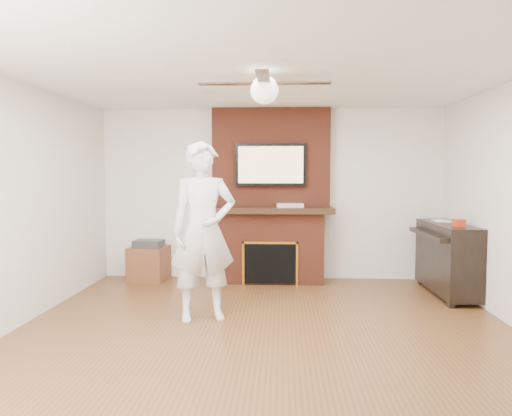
# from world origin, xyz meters

# --- Properties ---
(room_shell) EXTENTS (5.36, 5.86, 2.86)m
(room_shell) POSITION_xyz_m (0.00, 0.00, 1.25)
(room_shell) COLOR #563419
(room_shell) RESTS_ON ground
(fireplace) EXTENTS (1.78, 0.64, 2.50)m
(fireplace) POSITION_xyz_m (0.00, 2.55, 1.00)
(fireplace) COLOR maroon
(fireplace) RESTS_ON ground
(tv) EXTENTS (1.00, 0.08, 0.60)m
(tv) POSITION_xyz_m (0.00, 2.50, 1.68)
(tv) COLOR black
(tv) RESTS_ON fireplace
(ceiling_fan) EXTENTS (1.21, 1.21, 0.31)m
(ceiling_fan) POSITION_xyz_m (-0.00, 0.00, 2.33)
(ceiling_fan) COLOR black
(ceiling_fan) RESTS_ON room_shell
(person) EXTENTS (0.81, 0.66, 1.89)m
(person) POSITION_xyz_m (-0.67, 0.59, 0.95)
(person) COLOR silver
(person) RESTS_ON ground
(side_table) EXTENTS (0.56, 0.56, 0.59)m
(side_table) POSITION_xyz_m (-1.78, 2.48, 0.27)
(side_table) COLOR brown
(side_table) RESTS_ON ground
(piano) EXTENTS (0.54, 1.41, 1.01)m
(piano) POSITION_xyz_m (2.28, 1.83, 0.49)
(piano) COLOR black
(piano) RESTS_ON ground
(cable_box) EXTENTS (0.39, 0.24, 0.05)m
(cable_box) POSITION_xyz_m (0.27, 2.45, 1.11)
(cable_box) COLOR silver
(cable_box) RESTS_ON fireplace
(candle_orange) EXTENTS (0.08, 0.08, 0.13)m
(candle_orange) POSITION_xyz_m (-0.10, 2.31, 0.07)
(candle_orange) COLOR #C88E17
(candle_orange) RESTS_ON ground
(candle_green) EXTENTS (0.07, 0.07, 0.10)m
(candle_green) POSITION_xyz_m (-0.04, 2.33, 0.05)
(candle_green) COLOR #2C6E30
(candle_green) RESTS_ON ground
(candle_cream) EXTENTS (0.07, 0.07, 0.10)m
(candle_cream) POSITION_xyz_m (0.18, 2.38, 0.05)
(candle_cream) COLOR #FFF7CA
(candle_cream) RESTS_ON ground
(candle_blue) EXTENTS (0.06, 0.06, 0.09)m
(candle_blue) POSITION_xyz_m (0.17, 2.38, 0.04)
(candle_blue) COLOR #2B5082
(candle_blue) RESTS_ON ground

